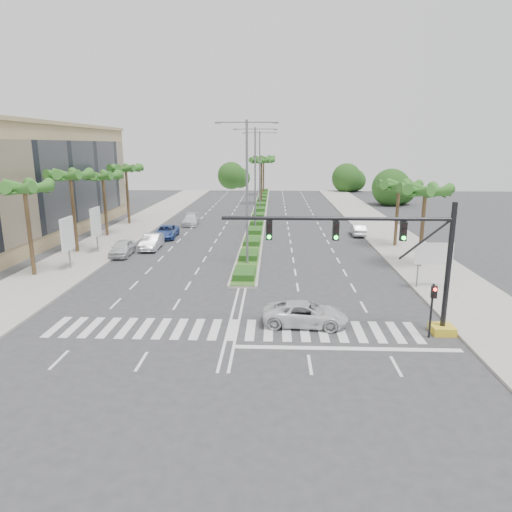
{
  "coord_description": "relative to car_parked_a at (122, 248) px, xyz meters",
  "views": [
    {
      "loc": [
        2.26,
        -23.65,
        10.03
      ],
      "look_at": [
        1.1,
        5.14,
        3.0
      ],
      "focal_mm": 32.0,
      "sensor_mm": 36.0,
      "label": 1
    }
  ],
  "objects": [
    {
      "name": "ground",
      "position": [
        11.8,
        -17.03,
        -0.73
      ],
      "size": [
        160.0,
        160.0,
        0.0
      ],
      "primitive_type": "plane",
      "color": "#333335",
      "rests_on": "ground"
    },
    {
      "name": "footpath_right",
      "position": [
        27.0,
        2.97,
        -0.65
      ],
      "size": [
        6.0,
        120.0,
        0.15
      ],
      "primitive_type": "cube",
      "color": "gray",
      "rests_on": "ground"
    },
    {
      "name": "footpath_left",
      "position": [
        -3.4,
        2.97,
        -0.65
      ],
      "size": [
        6.0,
        120.0,
        0.15
      ],
      "primitive_type": "cube",
      "color": "gray",
      "rests_on": "ground"
    },
    {
      "name": "median",
      "position": [
        11.8,
        27.97,
        -0.63
      ],
      "size": [
        2.2,
        75.0,
        0.2
      ],
      "primitive_type": "cube",
      "color": "gray",
      "rests_on": "ground"
    },
    {
      "name": "median_grass",
      "position": [
        11.8,
        27.97,
        -0.51
      ],
      "size": [
        1.8,
        75.0,
        0.04
      ],
      "primitive_type": "cube",
      "color": "#34531C",
      "rests_on": "median"
    },
    {
      "name": "building",
      "position": [
        -14.2,
        8.97,
        5.27
      ],
      "size": [
        12.0,
        36.0,
        12.0
      ],
      "primitive_type": "cube",
      "color": "tan",
      "rests_on": "ground"
    },
    {
      "name": "signal_gantry",
      "position": [
        21.07,
        -17.04,
        2.73
      ],
      "size": [
        12.6,
        1.2,
        7.2
      ],
      "color": "gold",
      "rests_on": "ground"
    },
    {
      "name": "pedestrian_signal",
      "position": [
        22.4,
        -17.71,
        1.31
      ],
      "size": [
        0.28,
        0.36,
        3.0
      ],
      "color": "black",
      "rests_on": "ground"
    },
    {
      "name": "direction_sign",
      "position": [
        25.3,
        -9.04,
        1.72
      ],
      "size": [
        2.7,
        0.11,
        3.4
      ],
      "color": "slate",
      "rests_on": "ground"
    },
    {
      "name": "billboard_near",
      "position": [
        -2.7,
        -5.03,
        2.23
      ],
      "size": [
        0.18,
        2.1,
        4.35
      ],
      "color": "slate",
      "rests_on": "ground"
    },
    {
      "name": "billboard_far",
      "position": [
        -2.7,
        0.97,
        2.23
      ],
      "size": [
        0.18,
        2.1,
        4.35
      ],
      "color": "slate",
      "rests_on": "ground"
    },
    {
      "name": "palm_left_near",
      "position": [
        -4.7,
        -7.03,
        5.96
      ],
      "size": [
        4.57,
        4.68,
        7.55
      ],
      "color": "brown",
      "rests_on": "ground"
    },
    {
      "name": "palm_left_mid",
      "position": [
        -4.7,
        0.97,
        6.35
      ],
      "size": [
        4.57,
        4.68,
        7.95
      ],
      "color": "brown",
      "rests_on": "ground"
    },
    {
      "name": "palm_left_far",
      "position": [
        -4.7,
        8.97,
        5.77
      ],
      "size": [
        4.57,
        4.68,
        7.35
      ],
      "color": "brown",
      "rests_on": "ground"
    },
    {
      "name": "palm_left_end",
      "position": [
        -4.7,
        16.97,
        6.15
      ],
      "size": [
        4.57,
        4.68,
        7.75
      ],
      "color": "brown",
      "rests_on": "ground"
    },
    {
      "name": "palm_right_near",
      "position": [
        26.3,
        -3.03,
        5.48
      ],
      "size": [
        4.57,
        4.68,
        7.05
      ],
      "color": "brown",
      "rests_on": "ground"
    },
    {
      "name": "palm_right_far",
      "position": [
        26.3,
        4.97,
        5.18
      ],
      "size": [
        4.57,
        4.68,
        6.75
      ],
      "color": "brown",
      "rests_on": "ground"
    },
    {
      "name": "palm_median_a",
      "position": [
        11.8,
        37.97,
        6.44
      ],
      "size": [
        4.57,
        4.68,
        8.05
      ],
      "color": "brown",
      "rests_on": "ground"
    },
    {
      "name": "palm_median_b",
      "position": [
        11.8,
        52.97,
        6.44
      ],
      "size": [
        4.57,
        4.68,
        8.05
      ],
      "color": "brown",
      "rests_on": "ground"
    },
    {
      "name": "streetlight_near",
      "position": [
        11.8,
        -3.03,
        6.08
      ],
      "size": [
        5.1,
        0.25,
        12.0
      ],
      "color": "slate",
      "rests_on": "ground"
    },
    {
      "name": "streetlight_mid",
      "position": [
        11.8,
        12.97,
        6.08
      ],
      "size": [
        5.1,
        0.25,
        12.0
      ],
      "color": "slate",
      "rests_on": "ground"
    },
    {
      "name": "streetlight_far",
      "position": [
        11.8,
        28.97,
        6.08
      ],
      "size": [
        5.1,
        0.25,
        12.0
      ],
      "color": "slate",
      "rests_on": "ground"
    },
    {
      "name": "car_parked_a",
      "position": [
        0.0,
        0.0,
        0.0
      ],
      "size": [
        1.88,
        4.34,
        1.46
      ],
      "primitive_type": "imported",
      "rotation": [
        0.0,
        0.0,
        0.04
      ],
      "color": "silver",
      "rests_on": "ground"
    },
    {
      "name": "car_parked_b",
      "position": [
        1.99,
        2.9,
        0.01
      ],
      "size": [
        1.67,
        4.55,
        1.49
      ],
      "primitive_type": "imported",
      "rotation": [
        0.0,
        0.0,
        0.02
      ],
      "color": "silver",
      "rests_on": "ground"
    },
    {
      "name": "car_parked_c",
      "position": [
        2.12,
        8.5,
        -0.04
      ],
      "size": [
        2.48,
        5.03,
        1.37
      ],
      "primitive_type": "imported",
      "rotation": [
        0.0,
        0.0,
        0.04
      ],
      "color": "#304B94",
      "rests_on": "ground"
    },
    {
      "name": "car_parked_d",
      "position": [
        3.29,
        17.04,
        -0.05
      ],
      "size": [
        2.23,
        4.8,
        1.36
      ],
      "primitive_type": "imported",
      "rotation": [
        0.0,
        0.0,
        0.07
      ],
      "color": "silver",
      "rests_on": "ground"
    },
    {
      "name": "car_crossing",
      "position": [
        15.89,
        -16.14,
        -0.06
      ],
      "size": [
        4.99,
        2.59,
        1.34
      ],
      "primitive_type": "imported",
      "rotation": [
        0.0,
        0.0,
        1.49
      ],
      "color": "silver",
      "rests_on": "ground"
    },
    {
      "name": "car_right",
      "position": [
        23.6,
        10.73,
        -0.08
      ],
      "size": [
        1.52,
        4.02,
        1.31
      ],
      "primitive_type": "imported",
      "rotation": [
        0.0,
        0.0,
        3.11
      ],
      "color": "#B0AFB5",
      "rests_on": "ground"
    }
  ]
}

